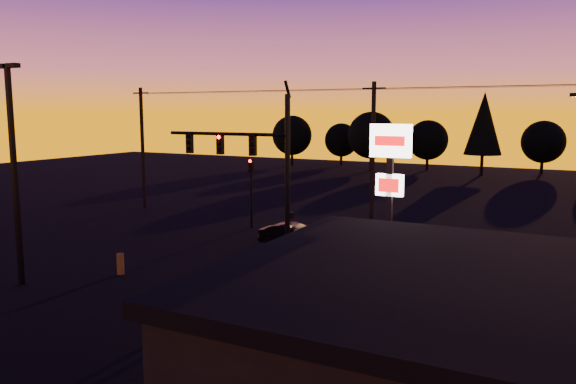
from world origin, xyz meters
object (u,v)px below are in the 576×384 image
object	(u,v)px
traffic_signal_mast	(257,162)
car_right	(464,250)
parking_lot_light	(14,160)
bollard	(120,264)
secondary_signal	(251,183)
car_mid	(294,236)
suv_parked	(419,325)
pylon_sign	(390,176)

from	to	relation	value
traffic_signal_mast	car_right	xyz separation A→B (m)	(8.48, 5.07, -4.29)
parking_lot_light	bollard	bearing A→B (deg)	49.58
secondary_signal	bollard	xyz separation A→B (m)	(0.11, -11.42, -2.39)
bollard	car_mid	bearing A→B (deg)	61.13
car_mid	car_right	size ratio (longest dim) A/B	0.86
parking_lot_light	car_right	world-z (taller)	parking_lot_light
bollard	car_mid	world-z (taller)	car_mid
traffic_signal_mast	parking_lot_light	xyz separation A→B (m)	(-7.40, -6.99, 0.33)
traffic_signal_mast	suv_parked	size ratio (longest dim) A/B	1.90
pylon_sign	car_right	world-z (taller)	pylon_sign
secondary_signal	car_right	xyz separation A→B (m)	(13.38, -2.43, -2.22)
traffic_signal_mast	bollard	bearing A→B (deg)	-140.66
bollard	car_right	distance (m)	16.03
suv_parked	car_right	bearing A→B (deg)	106.49
secondary_signal	bollard	distance (m)	11.67
bollard	car_right	world-z (taller)	car_right
parking_lot_light	secondary_signal	bearing A→B (deg)	80.21
bollard	suv_parked	distance (m)	13.90
pylon_sign	car_right	size ratio (longest dim) A/B	1.53
parking_lot_light	car_right	distance (m)	20.47
traffic_signal_mast	parking_lot_light	world-z (taller)	parking_lot_light
pylon_sign	car_mid	world-z (taller)	pylon_sign
parking_lot_light	pylon_sign	distance (m)	15.19
secondary_signal	suv_parked	xyz separation A→B (m)	(13.94, -12.80, -2.23)
pylon_sign	car_mid	distance (m)	10.89
bollard	car_right	xyz separation A→B (m)	(13.27, 9.00, 0.17)
pylon_sign	traffic_signal_mast	bearing A→B (deg)	160.64
car_mid	suv_parked	xyz separation A→B (m)	(9.31, -9.58, 0.00)
traffic_signal_mast	bollard	size ratio (longest dim) A/B	9.02
traffic_signal_mast	parking_lot_light	size ratio (longest dim) A/B	0.94
secondary_signal	pylon_sign	size ratio (longest dim) A/B	0.64
traffic_signal_mast	car_right	distance (m)	10.77
secondary_signal	parking_lot_light	size ratio (longest dim) A/B	0.48
suv_parked	pylon_sign	bearing A→B (deg)	138.03
traffic_signal_mast	car_mid	size ratio (longest dim) A/B	2.26
pylon_sign	bollard	world-z (taller)	pylon_sign
car_mid	pylon_sign	bearing A→B (deg)	-132.08
parking_lot_light	bollard	xyz separation A→B (m)	(2.61, 3.06, -4.79)
secondary_signal	car_mid	size ratio (longest dim) A/B	1.15
suv_parked	bollard	bearing A→B (deg)	-172.28
parking_lot_light	pylon_sign	world-z (taller)	parking_lot_light
bollard	car_mid	distance (m)	9.37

